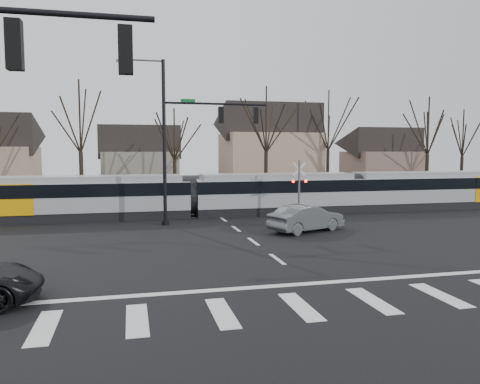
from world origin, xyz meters
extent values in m
plane|color=black|center=(0.00, 0.00, 0.00)|extent=(140.00, 140.00, 0.00)
cube|color=#38331E|center=(0.00, 32.00, 0.01)|extent=(140.00, 28.00, 0.01)
cube|color=silver|center=(-8.40, -4.00, 0.01)|extent=(0.60, 2.60, 0.01)
cube|color=silver|center=(-6.00, -4.00, 0.01)|extent=(0.60, 2.60, 0.01)
cube|color=silver|center=(-3.60, -4.00, 0.01)|extent=(0.60, 2.60, 0.01)
cube|color=silver|center=(-1.20, -4.00, 0.01)|extent=(0.60, 2.60, 0.01)
cube|color=silver|center=(1.20, -4.00, 0.01)|extent=(0.60, 2.60, 0.01)
cube|color=silver|center=(3.60, -4.00, 0.01)|extent=(0.60, 2.60, 0.01)
cube|color=silver|center=(0.00, -1.80, 0.01)|extent=(28.00, 0.35, 0.01)
cube|color=silver|center=(0.00, 2.00, 0.01)|extent=(0.18, 2.00, 0.01)
cube|color=silver|center=(0.00, 6.00, 0.01)|extent=(0.18, 2.00, 0.01)
cube|color=silver|center=(0.00, 10.00, 0.01)|extent=(0.18, 2.00, 0.01)
cube|color=silver|center=(0.00, 14.00, 0.01)|extent=(0.18, 2.00, 0.01)
cube|color=silver|center=(0.00, 18.00, 0.01)|extent=(0.18, 2.00, 0.01)
cube|color=silver|center=(0.00, 22.00, 0.01)|extent=(0.18, 2.00, 0.01)
cube|color=silver|center=(0.00, 26.00, 0.01)|extent=(0.18, 2.00, 0.01)
cube|color=silver|center=(0.00, 30.00, 0.01)|extent=(0.18, 2.00, 0.01)
cube|color=#59595E|center=(0.00, 15.10, 0.03)|extent=(90.00, 0.12, 0.06)
cube|color=#59595E|center=(0.00, 16.50, 0.03)|extent=(90.00, 0.12, 0.06)
cube|color=gray|center=(-8.71, 16.00, 1.48)|extent=(13.17, 2.84, 2.96)
cube|color=black|center=(-8.71, 16.00, 2.08)|extent=(13.19, 2.88, 0.86)
cube|color=#EDA007|center=(-13.67, 16.00, 1.57)|extent=(3.24, 2.90, 1.98)
cube|color=gray|center=(4.46, 16.00, 1.48)|extent=(12.15, 2.84, 2.96)
cube|color=black|center=(4.46, 16.00, 2.08)|extent=(12.17, 2.88, 0.86)
cube|color=gray|center=(17.12, 16.00, 1.48)|extent=(13.17, 2.84, 2.96)
cube|color=black|center=(17.12, 16.00, 2.08)|extent=(13.19, 2.88, 0.86)
cube|color=#EDA007|center=(22.08, 16.00, 1.57)|extent=(3.24, 2.90, 1.98)
imported|color=#4C5053|center=(3.76, 8.22, 0.78)|extent=(5.04, 5.90, 1.55)
cube|color=black|center=(-8.43, -6.00, 6.90)|extent=(0.32, 0.32, 1.05)
sphere|color=#FF0C07|center=(-8.43, -6.00, 7.23)|extent=(0.22, 0.22, 0.22)
cube|color=black|center=(-6.15, -6.00, 6.90)|extent=(0.32, 0.32, 1.05)
sphere|color=#FF0C07|center=(-6.15, -6.00, 7.23)|extent=(0.22, 0.22, 0.22)
cylinder|color=black|center=(-4.00, 12.50, 5.10)|extent=(0.22, 0.22, 10.20)
cylinder|color=black|center=(-4.00, 12.50, 0.15)|extent=(0.44, 0.44, 0.30)
cylinder|color=black|center=(-0.75, 12.50, 7.60)|extent=(6.50, 0.14, 0.14)
cube|color=#0C5926|center=(-2.50, 12.50, 7.75)|extent=(0.90, 0.03, 0.22)
cube|color=black|center=(-0.42, 12.50, 6.90)|extent=(0.32, 0.32, 1.05)
sphere|color=#FF0C07|center=(-0.42, 12.50, 7.23)|extent=(0.22, 0.22, 0.22)
cube|color=black|center=(1.85, 12.50, 6.90)|extent=(0.32, 0.32, 1.05)
sphere|color=#FF0C07|center=(1.85, 12.50, 7.23)|extent=(0.22, 0.22, 0.22)
cube|color=#59595B|center=(-6.50, 12.50, 10.02)|extent=(0.55, 0.22, 0.14)
cylinder|color=#59595B|center=(5.00, 12.80, 2.00)|extent=(0.14, 0.14, 4.00)
cylinder|color=#59595B|center=(5.00, 12.80, 0.10)|extent=(0.36, 0.36, 0.20)
cube|color=silver|center=(5.00, 12.80, 3.40)|extent=(0.95, 0.04, 0.95)
cube|color=silver|center=(5.00, 12.80, 3.40)|extent=(0.95, 0.04, 0.95)
cube|color=black|center=(5.00, 12.80, 2.60)|extent=(1.00, 0.10, 0.12)
sphere|color=#FF0C07|center=(4.55, 12.72, 2.60)|extent=(0.18, 0.18, 0.18)
sphere|color=#FF0C07|center=(5.45, 12.72, 2.60)|extent=(0.18, 0.18, 0.18)
cube|color=slate|center=(-5.00, 36.00, 2.25)|extent=(8.00, 7.00, 4.50)
cube|color=gray|center=(9.00, 33.00, 3.25)|extent=(10.00, 8.00, 6.50)
cube|color=#6A544E|center=(24.00, 35.00, 2.25)|extent=(8.00, 7.00, 4.50)
camera|label=1|loc=(-6.11, -16.90, 4.69)|focal=35.00mm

